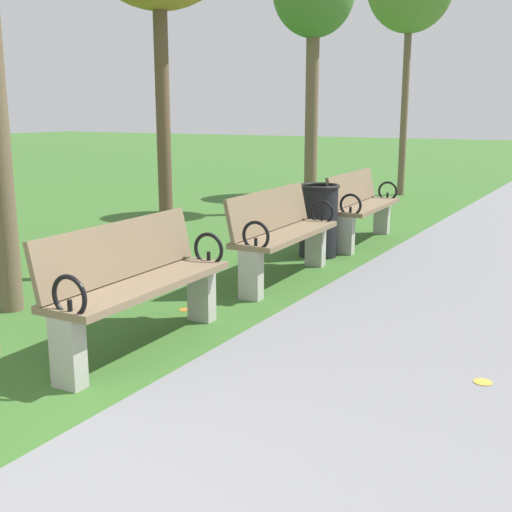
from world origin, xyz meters
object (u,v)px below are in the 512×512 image
at_px(park_bench_2, 137,282).
at_px(trash_bin, 318,220).
at_px(park_bench_4, 362,205).
at_px(park_bench_3, 282,233).

height_order(park_bench_2, trash_bin, park_bench_2).
distance_m(park_bench_2, park_bench_4, 4.40).
height_order(park_bench_3, trash_bin, park_bench_3).
relative_size(park_bench_2, park_bench_4, 1.00).
bearing_deg(park_bench_4, park_bench_2, -90.00).
bearing_deg(park_bench_3, trash_bin, 97.01).
height_order(park_bench_2, park_bench_4, same).
bearing_deg(park_bench_2, park_bench_3, 90.00).
bearing_deg(park_bench_2, trash_bin, 92.49).
distance_m(park_bench_2, trash_bin, 3.40).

